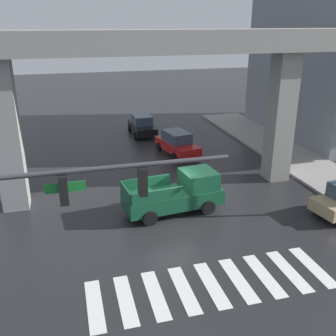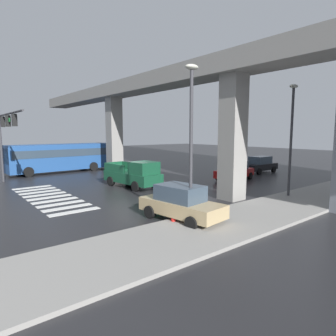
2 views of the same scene
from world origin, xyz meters
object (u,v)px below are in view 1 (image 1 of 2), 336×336
at_px(pickup_truck, 178,193).
at_px(street_lamp_mid_block, 283,96).
at_px(sedan_red, 177,143).
at_px(traffic_signal_mast, 22,212).
at_px(sedan_black, 142,125).

height_order(pickup_truck, street_lamp_mid_block, street_lamp_mid_block).
bearing_deg(pickup_truck, sedan_red, 74.04).
xyz_separation_m(pickup_truck, traffic_signal_mast, (-6.68, -7.48, 3.56)).
bearing_deg(pickup_truck, street_lamp_mid_block, 32.99).
relative_size(sedan_red, traffic_signal_mast, 0.52).
relative_size(sedan_red, street_lamp_mid_block, 0.63).
bearing_deg(sedan_black, sedan_red, -76.23).
relative_size(pickup_truck, traffic_signal_mast, 0.61).
bearing_deg(street_lamp_mid_block, traffic_signal_mast, -139.75).
relative_size(pickup_truck, sedan_red, 1.16).
bearing_deg(sedan_red, street_lamp_mid_block, -23.28).
bearing_deg(sedan_black, traffic_signal_mast, -109.24).
relative_size(sedan_black, traffic_signal_mast, 0.50).
bearing_deg(street_lamp_mid_block, sedan_red, 156.72).
xyz_separation_m(pickup_truck, sedan_black, (1.10, 14.79, -0.14)).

